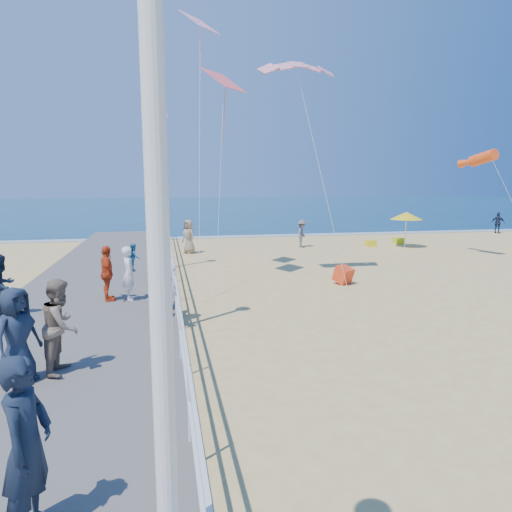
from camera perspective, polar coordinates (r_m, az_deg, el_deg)
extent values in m
plane|color=#D4B76F|center=(13.48, 12.32, -7.72)|extent=(160.00, 160.00, 0.00)
cube|color=#0C334D|center=(77.05, -7.65, 6.21)|extent=(160.00, 90.00, 0.05)
cube|color=silver|center=(32.93, -2.20, 2.46)|extent=(160.00, 1.20, 0.04)
cube|color=#65615C|center=(12.52, -21.30, -8.52)|extent=(5.00, 44.00, 0.40)
cube|color=white|center=(12.02, -10.06, -2.58)|extent=(0.05, 42.00, 0.06)
cube|color=white|center=(12.13, -9.99, -4.89)|extent=(0.05, 42.00, 0.04)
cylinder|color=white|center=(2.95, -11.66, -11.17)|extent=(0.14, 0.14, 4.70)
cylinder|color=white|center=(12.24, -11.35, -6.99)|extent=(0.36, 0.36, 0.20)
cylinder|color=white|center=(11.81, -11.71, 4.04)|extent=(0.14, 0.14, 4.70)
sphere|color=white|center=(11.88, -12.14, 16.87)|extent=(0.44, 0.44, 0.44)
cylinder|color=white|center=(21.04, -11.51, -0.23)|extent=(0.36, 0.36, 0.20)
cylinder|color=white|center=(20.79, -11.71, 6.17)|extent=(0.14, 0.14, 4.70)
sphere|color=white|center=(20.83, -11.95, 13.46)|extent=(0.44, 0.44, 0.44)
imported|color=white|center=(14.02, -15.58, -2.12)|extent=(0.45, 0.62, 1.61)
imported|color=teal|center=(14.08, -15.01, -0.15)|extent=(0.35, 0.43, 0.83)
imported|color=#162031|center=(5.30, -26.72, -20.46)|extent=(0.54, 0.73, 1.86)
imported|color=#856F5C|center=(9.18, -23.20, -8.00)|extent=(0.75, 0.91, 1.75)
imported|color=red|center=(14.12, -18.12, -2.10)|extent=(0.59, 1.02, 1.64)
imported|color=#192438|center=(9.03, -27.70, -8.76)|extent=(0.91, 0.99, 1.70)
imported|color=#59585D|center=(12.64, -11.92, -2.54)|extent=(0.65, 1.78, 1.89)
imported|color=#192539|center=(13.54, -29.17, -3.25)|extent=(0.88, 0.98, 1.66)
imported|color=#5B5B60|center=(27.66, 5.76, 2.81)|extent=(1.06, 1.24, 1.66)
imported|color=#1C243E|center=(39.79, 28.00, 3.68)|extent=(0.91, 0.98, 1.62)
imported|color=gray|center=(25.36, -8.42, 2.42)|extent=(1.01, 1.09, 1.87)
cube|color=red|center=(17.88, 10.86, -2.52)|extent=(0.84, 0.89, 0.74)
cylinder|color=white|center=(28.86, 18.18, 2.80)|extent=(0.05, 0.05, 1.80)
cone|color=gold|center=(28.78, 18.28, 4.80)|extent=(1.90, 1.90, 0.45)
cube|color=#C7D616|center=(30.50, 17.36, 1.83)|extent=(0.55, 0.55, 0.40)
cube|color=yellow|center=(28.75, 14.13, 1.55)|extent=(0.55, 0.55, 0.40)
cylinder|color=#FF4C15|center=(25.95, 26.52, 10.90)|extent=(0.97, 2.48, 1.04)
cube|color=#EB565C|center=(18.03, -4.03, 21.04)|extent=(1.79, 1.80, 0.82)
cube|color=#F01C68|center=(19.98, -7.02, 26.97)|extent=(1.68, 1.69, 0.78)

